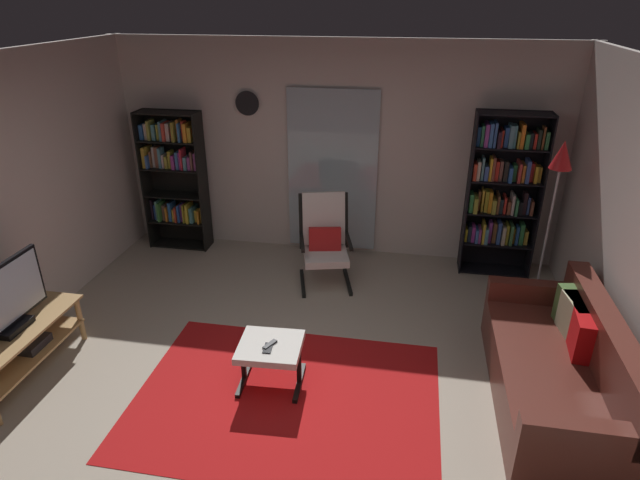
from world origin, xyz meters
name	(u,v)px	position (x,y,z in m)	size (l,w,h in m)	color
ground_plane	(282,396)	(0.00, 0.00, 0.00)	(7.02, 7.02, 0.00)	#B4A591
wall_back	(336,151)	(0.00, 2.90, 1.30)	(5.60, 0.06, 2.60)	silver
glass_door_panel	(332,172)	(-0.04, 2.83, 1.05)	(1.10, 0.01, 2.00)	silver
area_rug	(286,398)	(0.04, -0.01, 0.00)	(2.48, 1.84, 0.01)	red
tv_stand	(19,344)	(-2.29, -0.10, 0.31)	(0.51, 1.25, 0.47)	tan
television	(5,301)	(-2.28, -0.12, 0.75)	(0.20, 0.90, 0.59)	black
bookshelf_near_tv	(175,175)	(-2.01, 2.64, 0.96)	(0.77, 0.30, 1.76)	black
bookshelf_near_sofa	(502,189)	(1.95, 2.61, 1.03)	(0.80, 0.30, 1.90)	black
leather_sofa	(560,370)	(2.21, 0.36, 0.30)	(0.85, 1.96, 0.82)	#5B271F
lounge_armchair	(325,238)	(0.01, 2.03, 0.53)	(0.71, 0.77, 1.02)	black
ottoman	(270,351)	(-0.13, 0.16, 0.33)	(0.54, 0.51, 0.40)	white
tv_remote	(270,344)	(-0.13, 0.14, 0.41)	(0.04, 0.14, 0.02)	black
cell_phone	(268,348)	(-0.13, 0.10, 0.40)	(0.07, 0.14, 0.01)	black
floor_lamp_by_shelf	(559,172)	(2.31, 1.85, 1.49)	(0.22, 0.22, 1.79)	#A5A5AD
wall_clock	(247,103)	(-1.07, 2.82, 1.85)	(0.29, 0.03, 0.29)	silver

